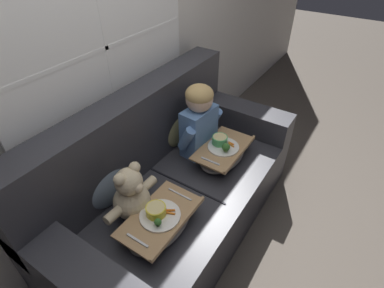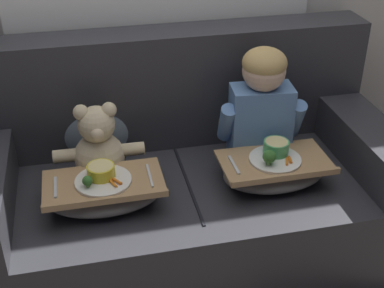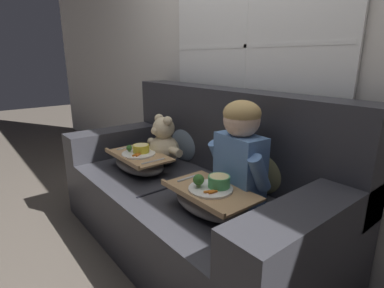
{
  "view_description": "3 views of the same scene",
  "coord_description": "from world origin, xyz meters",
  "px_view_note": "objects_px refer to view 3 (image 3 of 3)",
  "views": [
    {
      "loc": [
        -1.18,
        -0.88,
        1.92
      ],
      "look_at": [
        0.1,
        -0.04,
        0.74
      ],
      "focal_mm": 28.0,
      "sensor_mm": 36.0,
      "label": 1
    },
    {
      "loc": [
        -0.42,
        -1.97,
        1.83
      ],
      "look_at": [
        0.03,
        -0.01,
        0.63
      ],
      "focal_mm": 50.0,
      "sensor_mm": 36.0,
      "label": 2
    },
    {
      "loc": [
        1.41,
        -1.09,
        1.22
      ],
      "look_at": [
        -0.02,
        0.06,
        0.69
      ],
      "focal_mm": 28.0,
      "sensor_mm": 36.0,
      "label": 3
    }
  ],
  "objects_px": {
    "lap_tray_child": "(211,199)",
    "throw_pillow_behind_child": "(264,163)",
    "throw_pillow_behind_teddy": "(186,137)",
    "lap_tray_teddy": "(139,161)",
    "teddy_bear": "(163,144)",
    "child_figure": "(240,147)",
    "couch": "(196,192)"
  },
  "relations": [
    {
      "from": "couch",
      "to": "throw_pillow_behind_child",
      "type": "height_order",
      "value": "couch"
    },
    {
      "from": "couch",
      "to": "lap_tray_teddy",
      "type": "height_order",
      "value": "couch"
    },
    {
      "from": "couch",
      "to": "child_figure",
      "type": "distance_m",
      "value": 0.55
    },
    {
      "from": "throw_pillow_behind_child",
      "to": "teddy_bear",
      "type": "xyz_separation_m",
      "value": [
        -0.75,
        -0.22,
        -0.01
      ]
    },
    {
      "from": "teddy_bear",
      "to": "lap_tray_teddy",
      "type": "bearing_deg",
      "value": -90.1
    },
    {
      "from": "throw_pillow_behind_child",
      "to": "child_figure",
      "type": "xyz_separation_m",
      "value": [
        -0.0,
        -0.21,
        0.13
      ]
    },
    {
      "from": "throw_pillow_behind_teddy",
      "to": "child_figure",
      "type": "distance_m",
      "value": 0.79
    },
    {
      "from": "lap_tray_child",
      "to": "throw_pillow_behind_child",
      "type": "bearing_deg",
      "value": 90.03
    },
    {
      "from": "throw_pillow_behind_teddy",
      "to": "lap_tray_child",
      "type": "relative_size",
      "value": 0.78
    },
    {
      "from": "teddy_bear",
      "to": "lap_tray_child",
      "type": "bearing_deg",
      "value": -15.45
    },
    {
      "from": "throw_pillow_behind_child",
      "to": "couch",
      "type": "bearing_deg",
      "value": -150.47
    },
    {
      "from": "couch",
      "to": "lap_tray_teddy",
      "type": "xyz_separation_m",
      "value": [
        -0.37,
        -0.21,
        0.16
      ]
    },
    {
      "from": "teddy_bear",
      "to": "couch",
      "type": "bearing_deg",
      "value": 0.64
    },
    {
      "from": "lap_tray_child",
      "to": "lap_tray_teddy",
      "type": "bearing_deg",
      "value": -179.95
    },
    {
      "from": "teddy_bear",
      "to": "throw_pillow_behind_teddy",
      "type": "bearing_deg",
      "value": 89.96
    },
    {
      "from": "child_figure",
      "to": "throw_pillow_behind_teddy",
      "type": "bearing_deg",
      "value": 164.19
    },
    {
      "from": "throw_pillow_behind_teddy",
      "to": "lap_tray_child",
      "type": "distance_m",
      "value": 0.86
    },
    {
      "from": "throw_pillow_behind_teddy",
      "to": "throw_pillow_behind_child",
      "type": "bearing_deg",
      "value": 0.0
    },
    {
      "from": "couch",
      "to": "teddy_bear",
      "type": "relative_size",
      "value": 4.8
    },
    {
      "from": "throw_pillow_behind_teddy",
      "to": "lap_tray_child",
      "type": "bearing_deg",
      "value": -29.48
    },
    {
      "from": "teddy_bear",
      "to": "lap_tray_teddy",
      "type": "relative_size",
      "value": 0.81
    },
    {
      "from": "throw_pillow_behind_teddy",
      "to": "teddy_bear",
      "type": "bearing_deg",
      "value": -90.04
    },
    {
      "from": "throw_pillow_behind_teddy",
      "to": "teddy_bear",
      "type": "distance_m",
      "value": 0.22
    },
    {
      "from": "teddy_bear",
      "to": "lap_tray_child",
      "type": "distance_m",
      "value": 0.78
    },
    {
      "from": "lap_tray_teddy",
      "to": "teddy_bear",
      "type": "bearing_deg",
      "value": 89.9
    },
    {
      "from": "lap_tray_child",
      "to": "throw_pillow_behind_teddy",
      "type": "bearing_deg",
      "value": 150.52
    },
    {
      "from": "throw_pillow_behind_teddy",
      "to": "lap_tray_child",
      "type": "xyz_separation_m",
      "value": [
        0.75,
        -0.42,
        -0.1
      ]
    },
    {
      "from": "throw_pillow_behind_child",
      "to": "child_figure",
      "type": "relative_size",
      "value": 0.68
    },
    {
      "from": "throw_pillow_behind_teddy",
      "to": "child_figure",
      "type": "bearing_deg",
      "value": -15.81
    },
    {
      "from": "child_figure",
      "to": "teddy_bear",
      "type": "relative_size",
      "value": 1.39
    },
    {
      "from": "throw_pillow_behind_child",
      "to": "child_figure",
      "type": "bearing_deg",
      "value": -90.03
    },
    {
      "from": "throw_pillow_behind_teddy",
      "to": "lap_tray_teddy",
      "type": "bearing_deg",
      "value": -90.07
    }
  ]
}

